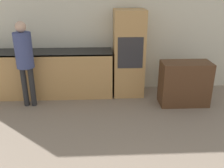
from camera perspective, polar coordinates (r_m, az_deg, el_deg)
wall_back at (r=5.29m, az=-2.11°, el=12.41°), size 6.66×0.05×2.60m
kitchen_counter at (r=5.26m, az=-14.63°, el=2.44°), size 2.65×0.60×0.93m
oven_unit at (r=5.08m, az=3.82°, el=6.96°), size 0.60×0.59×1.73m
sideboard at (r=4.91m, az=16.25°, el=0.12°), size 0.91×0.45×0.84m
person_standing at (r=4.73m, az=-19.41°, el=6.18°), size 0.31×0.31×1.58m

